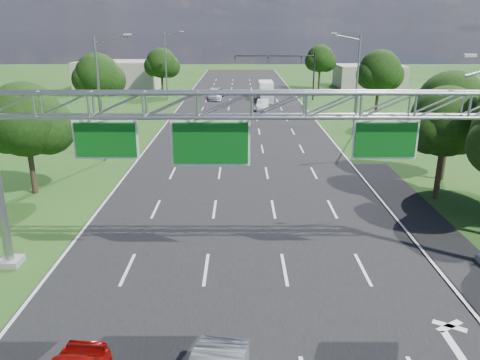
{
  "coord_description": "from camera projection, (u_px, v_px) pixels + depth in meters",
  "views": [
    {
      "loc": [
        -0.23,
        -7.61,
        10.55
      ],
      "look_at": [
        -0.24,
        14.51,
        3.36
      ],
      "focal_mm": 35.0,
      "sensor_mm": 36.0,
      "label": 1
    }
  ],
  "objects": [
    {
      "name": "ground",
      "position": [
        243.0,
        161.0,
        39.03
      ],
      "size": [
        220.0,
        220.0,
        0.0
      ],
      "primitive_type": "plane",
      "color": "#1A4D17",
      "rests_on": "ground"
    },
    {
      "name": "road",
      "position": [
        243.0,
        161.0,
        39.03
      ],
      "size": [
        18.0,
        180.0,
        0.02
      ],
      "primitive_type": "cube",
      "color": "black",
      "rests_on": "ground"
    },
    {
      "name": "road_flare",
      "position": [
        445.0,
        246.0,
        23.81
      ],
      "size": [
        3.0,
        30.0,
        0.02
      ],
      "primitive_type": "cube",
      "color": "black",
      "rests_on": "ground"
    },
    {
      "name": "sign_gantry",
      "position": [
        253.0,
        119.0,
        19.78
      ],
      "size": [
        23.5,
        1.0,
        9.56
      ],
      "color": "gray",
      "rests_on": "ground"
    },
    {
      "name": "traffic_signal",
      "position": [
        291.0,
        66.0,
        70.71
      ],
      "size": [
        12.21,
        0.24,
        7.0
      ],
      "color": "black",
      "rests_on": "ground"
    },
    {
      "name": "streetlight_l_near",
      "position": [
        102.0,
        94.0,
        37.31
      ],
      "size": [
        2.97,
        0.22,
        10.16
      ],
      "color": "gray",
      "rests_on": "ground"
    },
    {
      "name": "streetlight_l_far",
      "position": [
        167.0,
        63.0,
        70.59
      ],
      "size": [
        2.97,
        0.22,
        10.16
      ],
      "color": "gray",
      "rests_on": "ground"
    },
    {
      "name": "streetlight_r_mid",
      "position": [
        355.0,
        80.0,
        46.81
      ],
      "size": [
        2.97,
        0.22,
        10.16
      ],
      "color": "gray",
      "rests_on": "ground"
    },
    {
      "name": "tree_verge_la",
      "position": [
        27.0,
        123.0,
        29.99
      ],
      "size": [
        5.76,
        4.8,
        7.4
      ],
      "color": "#2D2116",
      "rests_on": "ground"
    },
    {
      "name": "tree_verge_lb",
      "position": [
        98.0,
        77.0,
        51.66
      ],
      "size": [
        5.76,
        4.8,
        8.06
      ],
      "color": "#2D2116",
      "rests_on": "ground"
    },
    {
      "name": "tree_verge_lc",
      "position": [
        162.0,
        64.0,
        75.57
      ],
      "size": [
        5.76,
        4.8,
        7.62
      ],
      "color": "#2D2116",
      "rests_on": "ground"
    },
    {
      "name": "tree_verge_rd",
      "position": [
        380.0,
        73.0,
        54.44
      ],
      "size": [
        5.76,
        4.8,
        8.28
      ],
      "color": "#2D2116",
      "rests_on": "ground"
    },
    {
      "name": "tree_verge_re",
      "position": [
        321.0,
        60.0,
        83.1
      ],
      "size": [
        5.76,
        4.8,
        7.84
      ],
      "color": "#2D2116",
      "rests_on": "ground"
    },
    {
      "name": "building_left",
      "position": [
        119.0,
        75.0,
        83.91
      ],
      "size": [
        14.0,
        10.0,
        5.0
      ],
      "primitive_type": "cube",
      "color": "#ACA291",
      "rests_on": "ground"
    },
    {
      "name": "building_right",
      "position": [
        369.0,
        76.0,
        87.85
      ],
      "size": [
        12.0,
        9.0,
        4.0
      ],
      "primitive_type": "cube",
      "color": "#ACA291",
      "rests_on": "ground"
    },
    {
      "name": "car_queue_a",
      "position": [
        215.0,
        94.0,
        72.57
      ],
      "size": [
        2.31,
        5.24,
        1.5
      ],
      "primitive_type": "imported",
      "rotation": [
        0.0,
        0.0,
        0.04
      ],
      "color": "silver",
      "rests_on": "ground"
    },
    {
      "name": "car_queue_c",
      "position": [
        219.0,
        92.0,
        76.44
      ],
      "size": [
        1.75,
        3.81,
        1.27
      ],
      "primitive_type": "imported",
      "rotation": [
        0.0,
        0.0,
        0.07
      ],
      "color": "black",
      "rests_on": "ground"
    },
    {
      "name": "car_queue_d",
      "position": [
        263.0,
        105.0,
        63.18
      ],
      "size": [
        1.91,
        4.4,
        1.41
      ],
      "primitive_type": "imported",
      "rotation": [
        0.0,
        0.0,
        -0.1
      ],
      "color": "white",
      "rests_on": "ground"
    },
    {
      "name": "box_truck",
      "position": [
        266.0,
        92.0,
        71.41
      ],
      "size": [
        2.25,
        7.31,
        2.77
      ],
      "rotation": [
        0.0,
        0.0,
        -0.0
      ],
      "color": "white",
      "rests_on": "ground"
    }
  ]
}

